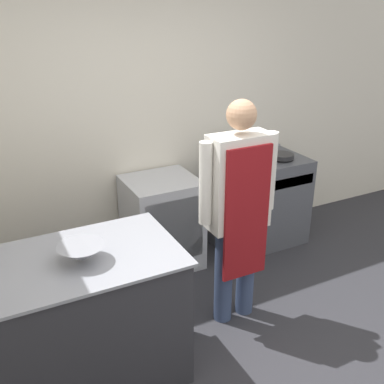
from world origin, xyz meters
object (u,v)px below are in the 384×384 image
object	(u,v)px
mixing_bowl	(82,253)
stock_pot	(237,147)
stove	(258,201)
saute_pan	(282,156)
person_cook	(238,203)
fridge_unit	(162,222)

from	to	relation	value
mixing_bowl	stock_pot	bearing A→B (deg)	33.30
stove	saute_pan	bearing A→B (deg)	-30.11
person_cook	stock_pot	xyz separation A→B (m)	(0.66, 1.06, 0.04)
mixing_bowl	saute_pan	bearing A→B (deg)	23.96
fridge_unit	stock_pot	world-z (taller)	stock_pot
fridge_unit	saute_pan	distance (m)	1.34
person_cook	saute_pan	world-z (taller)	person_cook
fridge_unit	mixing_bowl	bearing A→B (deg)	-131.29
person_cook	saute_pan	xyz separation A→B (m)	(1.05, 0.84, -0.05)
fridge_unit	person_cook	xyz separation A→B (m)	(0.19, -0.98, 0.56)
stove	person_cook	world-z (taller)	person_cook
mixing_bowl	stove	bearing A→B (deg)	28.23
stove	stock_pot	bearing A→B (deg)	152.23
stove	saute_pan	distance (m)	0.53
stove	stock_pot	world-z (taller)	stock_pot
fridge_unit	saute_pan	world-z (taller)	saute_pan
person_cook	saute_pan	distance (m)	1.34
stock_pot	saute_pan	distance (m)	0.46
mixing_bowl	stock_pot	world-z (taller)	stock_pot
person_cook	mixing_bowl	bearing A→B (deg)	-172.63
fridge_unit	mixing_bowl	size ratio (longest dim) A/B	3.03
stock_pot	saute_pan	size ratio (longest dim) A/B	1.13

